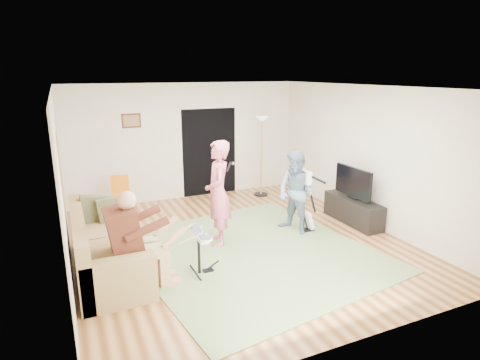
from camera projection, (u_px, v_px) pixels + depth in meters
name	position (u px, v px, depth m)	size (l,w,h in m)	color
floor	(239.00, 243.00, 7.13)	(6.00, 6.00, 0.00)	brown
walls	(239.00, 169.00, 6.77)	(5.50, 6.00, 2.70)	beige
ceiling	(239.00, 87.00, 6.42)	(6.00, 6.00, 0.00)	white
window_blinds	(61.00, 171.00, 5.81)	(2.05, 2.05, 0.00)	#97612E
doorway	(209.00, 152.00, 9.70)	(2.10, 2.10, 0.00)	black
picture_frame	(131.00, 121.00, 8.77)	(0.42, 0.03, 0.32)	#3F2314
area_rug	(252.00, 253.00, 6.72)	(3.64, 3.91, 0.02)	#69814E
sofa	(103.00, 253.00, 6.01)	(0.96, 2.33, 0.94)	#A08350
drummer	(139.00, 250.00, 5.55)	(0.93, 0.52, 1.42)	#5A2719
drum_kit	(199.00, 255.00, 5.96)	(0.37, 0.67, 0.69)	black
singer	(218.00, 194.00, 6.87)	(0.67, 0.44, 1.84)	#D55C76
microphone	(229.00, 167.00, 6.83)	(0.06, 0.06, 0.24)	black
guitarist	(296.00, 193.00, 7.41)	(0.76, 0.59, 1.55)	slate
guitar_held	(306.00, 177.00, 7.42)	(0.12, 0.60, 0.26)	white
guitar_spare	(308.00, 219.00, 7.60)	(0.29, 0.26, 0.81)	black
torchiere_lamp	(262.00, 142.00, 9.54)	(0.34, 0.34, 1.92)	black
dining_chair	(121.00, 204.00, 8.21)	(0.44, 0.46, 0.89)	#D2BF89
tv_cabinet	(353.00, 210.00, 8.03)	(0.40, 1.40, 0.50)	black
television	(353.00, 182.00, 7.85)	(0.06, 1.00, 0.58)	black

